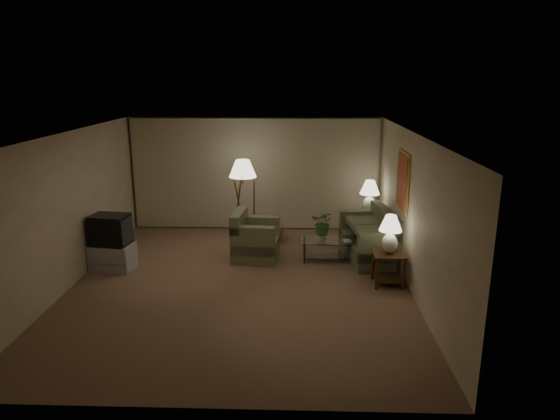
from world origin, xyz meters
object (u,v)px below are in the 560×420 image
object	(u,v)px
side_table_far	(368,222)
vase	(323,236)
floor_lamp	(243,199)
sofa	(369,239)
tv_cabinet	(113,257)
side_table_near	(388,263)
table_lamp_near	(390,231)
crt_tv	(110,230)
table_lamp_far	(370,194)
coffee_table	(330,246)
armchair	(256,240)
ottoman	(271,233)

from	to	relation	value
side_table_far	vase	xyz separation A→B (m)	(-1.10, -1.35, 0.09)
side_table_far	floor_lamp	bearing A→B (deg)	-175.27
floor_lamp	vase	world-z (taller)	floor_lamp
sofa	tv_cabinet	size ratio (longest dim) A/B	2.33
tv_cabinet	vase	bearing A→B (deg)	17.60
side_table_near	floor_lamp	distance (m)	3.73
sofa	side_table_near	world-z (taller)	sofa
side_table_far	table_lamp_near	size ratio (longest dim) A/B	0.86
floor_lamp	side_table_far	bearing A→B (deg)	4.73
crt_tv	table_lamp_far	bearing A→B (deg)	29.52
sofa	table_lamp_near	world-z (taller)	table_lamp_near
side_table_near	table_lamp_far	world-z (taller)	table_lamp_far
table_lamp_near	table_lamp_far	bearing A→B (deg)	90.00
table_lamp_far	vase	xyz separation A→B (m)	(-1.10, -1.35, -0.57)
side_table_far	table_lamp_far	distance (m)	0.66
crt_tv	floor_lamp	world-z (taller)	floor_lamp
vase	table_lamp_near	bearing A→B (deg)	-48.63
sofa	tv_cabinet	bearing A→B (deg)	-88.76
table_lamp_far	coffee_table	distance (m)	1.83
armchair	table_lamp_far	distance (m)	2.90
armchair	coffee_table	xyz separation A→B (m)	(1.52, 0.01, -0.11)
table_lamp_near	tv_cabinet	xyz separation A→B (m)	(-5.20, 0.57, -0.76)
sofa	table_lamp_far	distance (m)	1.42
armchair	table_lamp_near	size ratio (longest dim) A/B	1.57
table_lamp_near	ottoman	size ratio (longest dim) A/B	1.25
table_lamp_near	ottoman	bearing A→B (deg)	133.17
crt_tv	side_table_far	bearing A→B (deg)	29.52
side_table_far	sofa	bearing A→B (deg)	-96.84
table_lamp_far	ottoman	xyz separation A→B (m)	(-2.21, -0.25, -0.87)
tv_cabinet	crt_tv	xyz separation A→B (m)	(0.00, 0.00, 0.54)
coffee_table	vase	distance (m)	0.25
tv_cabinet	ottoman	bearing A→B (deg)	38.97
crt_tv	side_table_near	bearing A→B (deg)	1.93
crt_tv	coffee_table	bearing A→B (deg)	17.27
sofa	ottoman	xyz separation A→B (m)	(-2.06, 1.00, -0.21)
table_lamp_near	sofa	bearing A→B (deg)	96.34
side_table_near	coffee_table	xyz separation A→B (m)	(-0.95, 1.25, -0.14)
side_table_far	coffee_table	xyz separation A→B (m)	(-0.95, -1.35, -0.11)
sofa	coffee_table	world-z (taller)	sofa
side_table_far	table_lamp_near	xyz separation A→B (m)	(0.00, -2.60, 0.62)
coffee_table	floor_lamp	xyz separation A→B (m)	(-1.88, 1.12, 0.69)
vase	side_table_far	bearing A→B (deg)	50.80
side_table_near	coffee_table	distance (m)	1.58
coffee_table	floor_lamp	bearing A→B (deg)	149.37
crt_tv	ottoman	distance (m)	3.53
sofa	ottoman	bearing A→B (deg)	-123.49
table_lamp_far	sofa	bearing A→B (deg)	-96.84
crt_tv	vase	world-z (taller)	crt_tv
side_table_near	side_table_far	size ratio (longest dim) A/B	1.00
armchair	side_table_near	bearing A→B (deg)	-111.51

